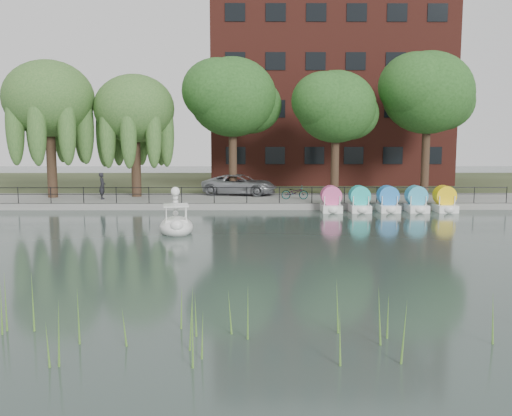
{
  "coord_description": "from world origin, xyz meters",
  "views": [
    {
      "loc": [
        0.32,
        -21.49,
        4.64
      ],
      "look_at": [
        0.5,
        4.0,
        1.3
      ],
      "focal_mm": 40.0,
      "sensor_mm": 36.0,
      "label": 1
    }
  ],
  "objects_px": {
    "pedestrian": "(102,184)",
    "swan_boat": "(176,223)",
    "minivan": "(240,183)",
    "bicycle": "(295,192)"
  },
  "relations": [
    {
      "from": "pedestrian",
      "to": "swan_boat",
      "type": "relative_size",
      "value": 0.74
    },
    {
      "from": "pedestrian",
      "to": "minivan",
      "type": "bearing_deg",
      "value": -83.1
    },
    {
      "from": "pedestrian",
      "to": "swan_boat",
      "type": "distance_m",
      "value": 12.14
    },
    {
      "from": "minivan",
      "to": "pedestrian",
      "type": "height_order",
      "value": "pedestrian"
    },
    {
      "from": "minivan",
      "to": "pedestrian",
      "type": "distance_m",
      "value": 9.25
    },
    {
      "from": "minivan",
      "to": "bicycle",
      "type": "relative_size",
      "value": 3.43
    },
    {
      "from": "minivan",
      "to": "swan_boat",
      "type": "height_order",
      "value": "swan_boat"
    },
    {
      "from": "swan_boat",
      "to": "bicycle",
      "type": "bearing_deg",
      "value": 49.35
    },
    {
      "from": "minivan",
      "to": "pedestrian",
      "type": "relative_size",
      "value": 2.98
    },
    {
      "from": "pedestrian",
      "to": "swan_boat",
      "type": "height_order",
      "value": "pedestrian"
    }
  ]
}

